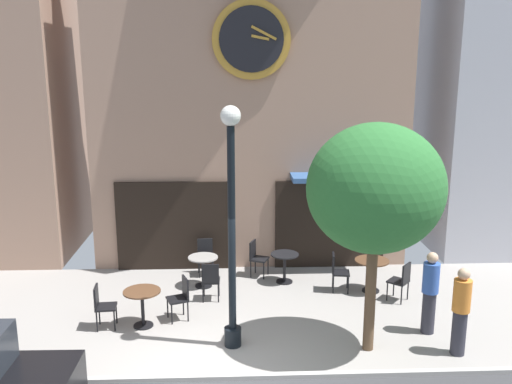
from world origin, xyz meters
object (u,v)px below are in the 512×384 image
Objects in this scene: cafe_table_center_left at (372,268)px; cafe_chair_right_end at (337,269)px; pedestrian_blue at (430,292)px; cafe_chair_near_lamp at (205,254)px; cafe_chair_left_end at (402,279)px; cafe_table_center_right at (142,300)px; street_tree at (376,189)px; cafe_table_leftmost at (203,266)px; cafe_chair_near_tree at (102,303)px; cafe_chair_under_awning at (181,295)px; street_lamp at (232,230)px; cafe_table_near_curb at (285,263)px; pedestrian_orange at (461,310)px; cafe_chair_mid_row at (211,279)px; cafe_chair_by_entrance at (256,256)px.

cafe_chair_right_end is (-0.79, 0.06, -0.04)m from cafe_table_center_left.
pedestrian_blue reaches higher than cafe_table_center_left.
cafe_chair_left_end is at bearing -22.53° from cafe_chair_near_lamp.
cafe_table_center_right is 5.70m from pedestrian_blue.
street_tree is at bearing -14.27° from cafe_table_center_right.
cafe_table_leftmost is 2.81m from cafe_chair_near_tree.
cafe_chair_under_awning is at bearing 170.68° from pedestrian_blue.
cafe_table_center_left is at bearing 36.91° from street_lamp.
cafe_table_near_curb is at bearing 110.95° from street_tree.
cafe_chair_right_end is at bearing 45.58° from street_lamp.
pedestrian_blue reaches higher than cafe_chair_near_lamp.
pedestrian_blue is (6.47, -0.46, 0.33)m from cafe_chair_near_tree.
cafe_chair_near_tree is 0.54× the size of pedestrian_blue.
cafe_table_center_right is at bearing 167.13° from pedestrian_orange.
street_lamp is 5.01× the size of cafe_chair_mid_row.
cafe_table_center_right is 3.78m from cafe_table_near_curb.
cafe_chair_mid_row is at bearing -126.42° from cafe_chair_by_entrance.
cafe_chair_under_awning reaches higher than cafe_table_near_curb.
cafe_chair_left_end is at bearing 10.00° from cafe_table_center_right.
pedestrian_orange is at bearing -72.76° from pedestrian_blue.
cafe_chair_right_end reaches higher than cafe_table_leftmost.
cafe_table_center_left is 3.73m from cafe_chair_mid_row.
cafe_table_center_right is 3.58m from cafe_chair_by_entrance.
cafe_chair_by_entrance is (-2.63, 1.09, -0.04)m from cafe_table_center_left.
pedestrian_orange is at bearing -48.63° from cafe_chair_by_entrance.
street_lamp is at bearing -99.64° from cafe_chair_by_entrance.
street_lamp is 2.74m from cafe_chair_mid_row.
cafe_table_leftmost is 0.82× the size of cafe_chair_under_awning.
pedestrian_blue reaches higher than cafe_table_leftmost.
cafe_table_center_right is at bearing 2.84° from cafe_chair_near_tree.
cafe_table_center_right and cafe_table_center_left have the same top height.
street_tree is at bearing -155.71° from pedestrian_blue.
pedestrian_orange is (5.93, -1.36, 0.30)m from cafe_table_center_right.
cafe_chair_mid_row is 1.00× the size of cafe_chair_near_lamp.
cafe_chair_near_lamp is (1.14, 2.82, -0.03)m from cafe_table_center_right.
cafe_chair_left_end is at bearing 9.12° from cafe_chair_near_tree.
cafe_chair_under_awning is at bearing -163.71° from cafe_table_center_left.
cafe_chair_by_entrance is 1.00× the size of cafe_chair_near_lamp.
street_tree is 5.66m from cafe_chair_near_lamp.
cafe_table_center_right is 1.06× the size of cafe_table_near_curb.
cafe_table_near_curb is 0.44× the size of pedestrian_blue.
cafe_chair_by_entrance and cafe_chair_near_lamp have the same top height.
pedestrian_orange is (4.81, -3.37, 0.34)m from cafe_table_leftmost.
cafe_chair_near_lamp is 1.00× the size of cafe_chair_left_end.
cafe_table_center_right is at bearing -111.93° from cafe_chair_near_lamp.
cafe_table_near_curb is 0.44× the size of pedestrian_orange.
cafe_chair_near_lamp is at bearing 158.81° from cafe_chair_right_end.
cafe_chair_near_tree is (-5.05, -1.66, 0.00)m from cafe_chair_right_end.
cafe_table_near_curb is 0.81× the size of cafe_chair_mid_row.
street_lamp reaches higher than cafe_chair_mid_row.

